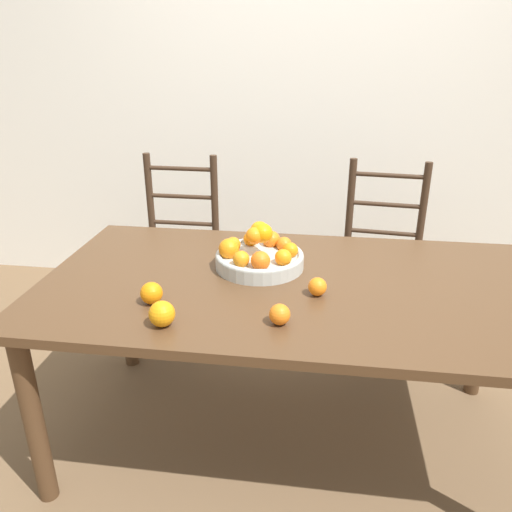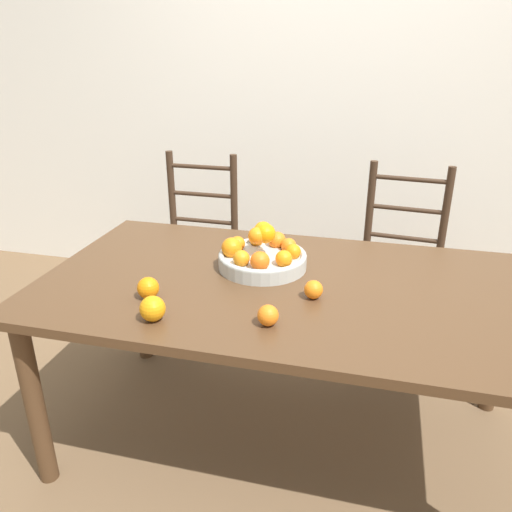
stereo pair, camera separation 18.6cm
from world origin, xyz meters
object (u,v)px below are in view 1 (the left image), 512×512
orange_loose_0 (152,293)px  chair_right (380,266)px  fruit_bowl (259,255)px  orange_loose_2 (317,287)px  orange_loose_3 (280,314)px  chair_left (178,255)px  orange_loose_1 (162,314)px

orange_loose_0 → chair_right: 1.42m
fruit_bowl → orange_loose_2: size_ratio=5.30×
orange_loose_0 → orange_loose_2: orange_loose_0 is taller
orange_loose_0 → orange_loose_3: (0.45, -0.08, -0.00)m
chair_left → orange_loose_3: bearing=-58.5°
chair_left → orange_loose_1: bearing=-74.7°
orange_loose_1 → orange_loose_2: orange_loose_1 is taller
orange_loose_1 → chair_left: bearing=104.7°
orange_loose_3 → chair_right: size_ratio=0.07×
fruit_bowl → orange_loose_0: size_ratio=4.56×
orange_loose_2 → chair_right: 1.02m
orange_loose_3 → chair_right: bearing=68.7°
fruit_bowl → chair_left: size_ratio=0.35×
orange_loose_3 → orange_loose_0: bearing=170.1°
orange_loose_0 → chair_right: size_ratio=0.08×
orange_loose_3 → chair_left: size_ratio=0.07×
chair_left → orange_loose_2: bearing=-48.7°
orange_loose_0 → chair_left: chair_left is taller
orange_loose_3 → chair_left: 1.36m
chair_left → chair_right: same height
orange_loose_1 → chair_right: chair_right is taller
chair_right → orange_loose_0: bearing=-124.4°
orange_loose_0 → orange_loose_1: (0.08, -0.14, 0.00)m
orange_loose_3 → chair_left: chair_left is taller
orange_loose_3 → orange_loose_2: bearing=62.4°
fruit_bowl → chair_left: 0.96m
orange_loose_1 → chair_right: size_ratio=0.08×
orange_loose_1 → orange_loose_2: bearing=30.1°
fruit_bowl → chair_left: chair_left is taller
orange_loose_2 → chair_left: chair_left is taller
orange_loose_1 → chair_left: size_ratio=0.08×
orange_loose_0 → chair_right: (0.89, 1.06, -0.32)m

